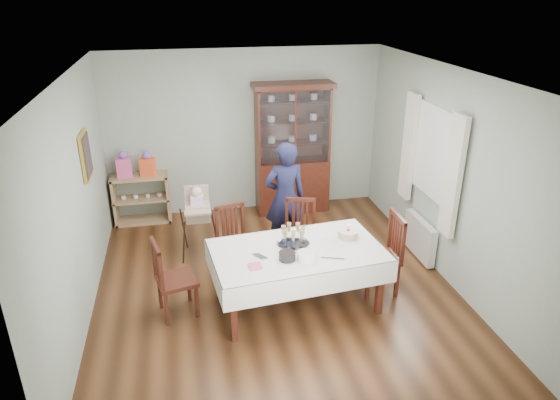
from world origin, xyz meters
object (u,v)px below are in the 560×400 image
object	(u,v)px
china_cabinet	(292,147)
chair_end_right	(379,269)
dining_table	(297,277)
chair_far_right	(299,248)
chair_end_left	(176,292)
champagne_tray	(293,240)
gift_bag_pink	(124,166)
gift_bag_orange	(148,165)
woman	(285,198)
sideboard	(142,199)
birthday_cake	(348,235)
high_chair	(199,228)
chair_far_left	(236,255)

from	to	relation	value
china_cabinet	chair_end_right	bearing A→B (deg)	-78.93
dining_table	chair_far_right	xyz separation A→B (m)	(0.24, 0.86, -0.10)
dining_table	chair_end_left	bearing A→B (deg)	175.30
champagne_tray	chair_end_right	bearing A→B (deg)	-0.92
gift_bag_pink	gift_bag_orange	size ratio (longest dim) A/B	1.06
chair_end_left	woman	distance (m)	2.10
sideboard	gift_bag_pink	distance (m)	0.62
chair_end_left	gift_bag_pink	distance (m)	2.82
chair_far_right	birthday_cake	size ratio (longest dim) A/B	3.44
high_chair	woman	bearing A→B (deg)	-4.16
sideboard	chair_far_right	bearing A→B (deg)	-41.28
woman	gift_bag_pink	size ratio (longest dim) A/B	3.83
chair_end_left	chair_end_right	size ratio (longest dim) A/B	0.93
woman	chair_far_right	bearing A→B (deg)	94.72
chair_far_right	woman	distance (m)	0.76
birthday_cake	gift_bag_pink	bearing A→B (deg)	137.09
chair_far_left	chair_far_right	xyz separation A→B (m)	(0.88, 0.03, -0.00)
chair_end_right	champagne_tray	xyz separation A→B (m)	(-1.11, 0.02, 0.52)
china_cabinet	chair_end_right	distance (m)	2.82
chair_far_right	high_chair	world-z (taller)	high_chair
dining_table	chair_far_left	size ratio (longest dim) A/B	2.20
dining_table	chair_far_left	bearing A→B (deg)	127.16
chair_end_right	woman	world-z (taller)	woman
chair_far_left	gift_bag_pink	bearing A→B (deg)	112.73
dining_table	chair_end_right	xyz separation A→B (m)	(1.09, 0.10, -0.08)
chair_end_left	birthday_cake	bearing A→B (deg)	-102.61
dining_table	gift_bag_orange	size ratio (longest dim) A/B	5.18
chair_far_left	china_cabinet	bearing A→B (deg)	42.46
sideboard	gift_bag_orange	world-z (taller)	gift_bag_orange
china_cabinet	champagne_tray	distance (m)	2.71
gift_bag_orange	sideboard	bearing A→B (deg)	172.65
chair_end_left	champagne_tray	world-z (taller)	champagne_tray
chair_far_right	dining_table	bearing A→B (deg)	-89.70
dining_table	gift_bag_pink	xyz separation A→B (m)	(-2.14, 2.75, 0.60)
woman	birthday_cake	size ratio (longest dim) A/B	5.94
high_chair	sideboard	bearing A→B (deg)	125.51
sideboard	birthday_cake	xyz separation A→B (m)	(2.60, -2.63, 0.41)
chair_far_left	sideboard	bearing A→B (deg)	108.46
chair_end_right	dining_table	bearing A→B (deg)	-84.07
china_cabinet	chair_far_left	xyz separation A→B (m)	(-1.20, -1.91, -0.84)
chair_end_right	woman	bearing A→B (deg)	-143.33
chair_end_left	gift_bag_pink	xyz separation A→B (m)	(-0.71, 2.63, 0.70)
birthday_cake	chair_far_right	bearing A→B (deg)	120.66
chair_far_right	gift_bag_pink	distance (m)	3.12
sideboard	woman	xyz separation A→B (m)	(2.08, -1.38, 0.42)
chair_far_left	high_chair	distance (m)	0.81
sideboard	woman	distance (m)	2.53
birthday_cake	gift_bag_pink	xyz separation A→B (m)	(-2.80, 2.61, 0.18)
woman	birthday_cake	distance (m)	1.35
birthday_cake	chair_far_left	bearing A→B (deg)	151.99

